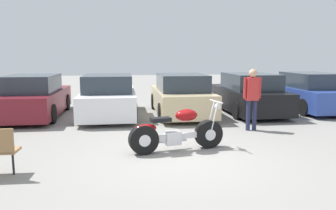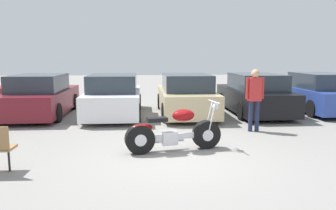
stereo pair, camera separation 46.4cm
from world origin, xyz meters
TOP-DOWN VIEW (x-y plane):
  - ground_plane at (0.00, 0.00)m, footprint 60.00×60.00m
  - motorcycle at (0.02, 0.55)m, footprint 2.21×0.83m
  - parked_car_maroon at (-4.26, 5.32)m, footprint 1.90×4.30m
  - parked_car_white at (-1.67, 5.12)m, footprint 1.90×4.30m
  - parked_car_champagne at (0.92, 5.14)m, footprint 1.90×4.30m
  - parked_car_black at (3.51, 5.22)m, footprint 1.90×4.30m
  - parked_car_blue at (6.10, 5.50)m, footprint 1.90×4.30m
  - person_standing at (2.49, 2.32)m, footprint 0.52×0.24m

SIDE VIEW (x-z plane):
  - ground_plane at x=0.00m, z-range 0.00..0.00m
  - motorcycle at x=0.02m, z-range -0.12..0.98m
  - parked_car_maroon at x=-4.26m, z-range -0.06..1.42m
  - parked_car_white at x=-1.67m, z-range -0.06..1.42m
  - parked_car_champagne at x=0.92m, z-range -0.06..1.42m
  - parked_car_black at x=3.51m, z-range -0.06..1.42m
  - parked_car_blue at x=6.10m, z-range -0.06..1.42m
  - person_standing at x=2.49m, z-range 0.17..1.93m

